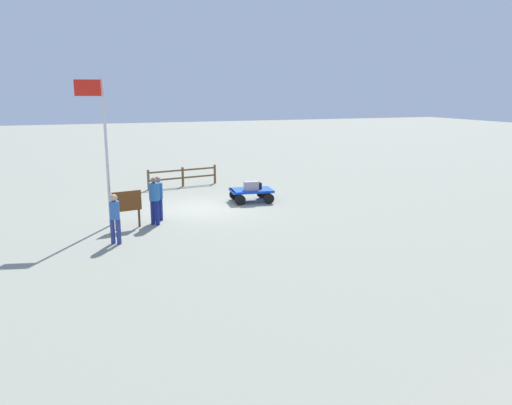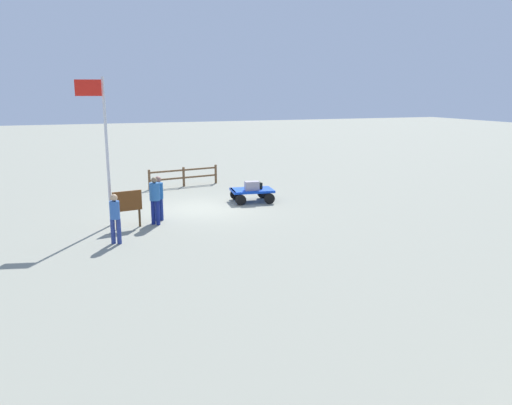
{
  "view_description": "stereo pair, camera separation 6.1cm",
  "coord_description": "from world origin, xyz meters",
  "px_view_note": "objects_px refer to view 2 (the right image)",
  "views": [
    {
      "loc": [
        5.02,
        19.69,
        4.67
      ],
      "look_at": [
        -0.11,
        6.0,
        1.48
      ],
      "focal_mm": 35.71,
      "sensor_mm": 36.0,
      "label": 1
    },
    {
      "loc": [
        4.96,
        19.71,
        4.67
      ],
      "look_at": [
        -0.11,
        6.0,
        1.48
      ],
      "focal_mm": 35.71,
      "sensor_mm": 36.0,
      "label": 2
    }
  ],
  "objects_px": {
    "signboard": "(127,204)",
    "worker_lead": "(158,195)",
    "suitcase_maroon": "(254,186)",
    "worker_supervisor": "(115,216)",
    "flagpole": "(103,139)",
    "suitcase_olive": "(252,186)",
    "worker_trailing": "(155,197)",
    "luggage_cart": "(251,192)"
  },
  "relations": [
    {
      "from": "worker_supervisor",
      "to": "flagpole",
      "type": "distance_m",
      "value": 3.23
    },
    {
      "from": "flagpole",
      "to": "suitcase_olive",
      "type": "bearing_deg",
      "value": -163.94
    },
    {
      "from": "suitcase_maroon",
      "to": "worker_trailing",
      "type": "bearing_deg",
      "value": 28.42
    },
    {
      "from": "worker_trailing",
      "to": "signboard",
      "type": "xyz_separation_m",
      "value": [
        0.97,
        0.13,
        -0.16
      ]
    },
    {
      "from": "suitcase_olive",
      "to": "worker_lead",
      "type": "xyz_separation_m",
      "value": [
        4.26,
        1.71,
        0.24
      ]
    },
    {
      "from": "luggage_cart",
      "to": "suitcase_maroon",
      "type": "height_order",
      "value": "suitcase_maroon"
    },
    {
      "from": "worker_trailing",
      "to": "signboard",
      "type": "height_order",
      "value": "worker_trailing"
    },
    {
      "from": "suitcase_olive",
      "to": "signboard",
      "type": "distance_m",
      "value": 5.94
    },
    {
      "from": "luggage_cart",
      "to": "worker_supervisor",
      "type": "bearing_deg",
      "value": 35.87
    },
    {
      "from": "luggage_cart",
      "to": "signboard",
      "type": "height_order",
      "value": "signboard"
    },
    {
      "from": "luggage_cart",
      "to": "worker_supervisor",
      "type": "relative_size",
      "value": 1.2
    },
    {
      "from": "suitcase_olive",
      "to": "flagpole",
      "type": "height_order",
      "value": "flagpole"
    },
    {
      "from": "suitcase_maroon",
      "to": "worker_supervisor",
      "type": "bearing_deg",
      "value": 35.53
    },
    {
      "from": "suitcase_olive",
      "to": "luggage_cart",
      "type": "bearing_deg",
      "value": -105.42
    },
    {
      "from": "suitcase_maroon",
      "to": "worker_lead",
      "type": "bearing_deg",
      "value": 24.13
    },
    {
      "from": "signboard",
      "to": "worker_lead",
      "type": "bearing_deg",
      "value": -150.75
    },
    {
      "from": "luggage_cart",
      "to": "suitcase_olive",
      "type": "distance_m",
      "value": 0.41
    },
    {
      "from": "suitcase_maroon",
      "to": "worker_trailing",
      "type": "distance_m",
      "value": 5.33
    },
    {
      "from": "suitcase_maroon",
      "to": "signboard",
      "type": "height_order",
      "value": "signboard"
    },
    {
      "from": "signboard",
      "to": "suitcase_olive",
      "type": "bearing_deg",
      "value": -156.44
    },
    {
      "from": "worker_lead",
      "to": "flagpole",
      "type": "height_order",
      "value": "flagpole"
    },
    {
      "from": "signboard",
      "to": "luggage_cart",
      "type": "bearing_deg",
      "value": -154.58
    },
    {
      "from": "suitcase_maroon",
      "to": "worker_lead",
      "type": "distance_m",
      "value": 4.9
    },
    {
      "from": "worker_lead",
      "to": "worker_supervisor",
      "type": "bearing_deg",
      "value": 54.23
    },
    {
      "from": "suitcase_maroon",
      "to": "worker_supervisor",
      "type": "relative_size",
      "value": 0.4
    },
    {
      "from": "suitcase_olive",
      "to": "worker_lead",
      "type": "height_order",
      "value": "worker_lead"
    },
    {
      "from": "worker_lead",
      "to": "signboard",
      "type": "distance_m",
      "value": 1.36
    },
    {
      "from": "flagpole",
      "to": "suitcase_maroon",
      "type": "bearing_deg",
      "value": -162.01
    },
    {
      "from": "luggage_cart",
      "to": "suitcase_maroon",
      "type": "bearing_deg",
      "value": -161.88
    },
    {
      "from": "suitcase_maroon",
      "to": "worker_supervisor",
      "type": "distance_m",
      "value": 7.66
    },
    {
      "from": "worker_lead",
      "to": "worker_trailing",
      "type": "xyz_separation_m",
      "value": [
        0.21,
        0.53,
        0.05
      ]
    },
    {
      "from": "suitcase_maroon",
      "to": "suitcase_olive",
      "type": "xyz_separation_m",
      "value": [
        0.21,
        0.29,
        0.06
      ]
    },
    {
      "from": "luggage_cart",
      "to": "suitcase_maroon",
      "type": "xyz_separation_m",
      "value": [
        -0.14,
        -0.05,
        0.27
      ]
    },
    {
      "from": "suitcase_maroon",
      "to": "suitcase_olive",
      "type": "distance_m",
      "value": 0.36
    },
    {
      "from": "luggage_cart",
      "to": "worker_lead",
      "type": "bearing_deg",
      "value": 24.32
    },
    {
      "from": "worker_lead",
      "to": "suitcase_olive",
      "type": "bearing_deg",
      "value": -158.12
    },
    {
      "from": "worker_lead",
      "to": "signboard",
      "type": "height_order",
      "value": "worker_lead"
    },
    {
      "from": "suitcase_maroon",
      "to": "flagpole",
      "type": "bearing_deg",
      "value": 17.99
    },
    {
      "from": "suitcase_olive",
      "to": "worker_supervisor",
      "type": "relative_size",
      "value": 0.4
    },
    {
      "from": "worker_supervisor",
      "to": "worker_lead",
      "type": "bearing_deg",
      "value": -125.77
    },
    {
      "from": "suitcase_maroon",
      "to": "worker_trailing",
      "type": "height_order",
      "value": "worker_trailing"
    },
    {
      "from": "luggage_cart",
      "to": "signboard",
      "type": "xyz_separation_m",
      "value": [
        5.51,
        2.62,
        0.45
      ]
    }
  ]
}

